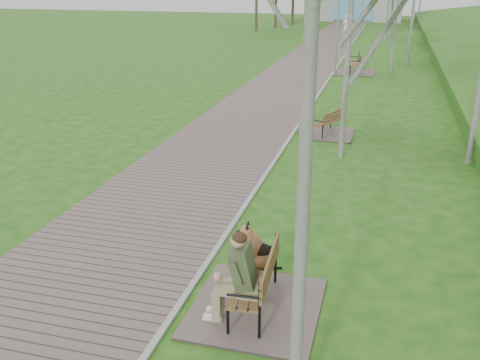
# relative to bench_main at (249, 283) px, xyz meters

# --- Properties ---
(ground) EXTENTS (120.00, 120.00, 0.00)m
(ground) POSITION_rel_bench_main_xyz_m (-1.01, 5.27, -0.45)
(ground) COLOR #1C5512
(ground) RESTS_ON ground
(walkway) EXTENTS (3.50, 67.00, 0.04)m
(walkway) POSITION_rel_bench_main_xyz_m (-2.76, 26.77, -0.43)
(walkway) COLOR #70605B
(walkway) RESTS_ON ground
(kerb) EXTENTS (0.10, 67.00, 0.05)m
(kerb) POSITION_rel_bench_main_xyz_m (-1.01, 26.77, -0.43)
(kerb) COLOR #999993
(kerb) RESTS_ON ground
(building_north) EXTENTS (10.00, 5.20, 4.00)m
(building_north) POSITION_rel_bench_main_xyz_m (-2.51, 56.24, 1.54)
(building_north) COLOR #9E9E99
(building_north) RESTS_ON ground
(bench_main) EXTENTS (1.85, 2.05, 1.61)m
(bench_main) POSITION_rel_bench_main_xyz_m (0.00, 0.00, 0.00)
(bench_main) COLOR #70605B
(bench_main) RESTS_ON ground
(bench_second) EXTENTS (1.53, 1.70, 0.94)m
(bench_second) POSITION_rel_bench_main_xyz_m (-0.00, 9.64, -0.28)
(bench_second) COLOR #70605B
(bench_second) RESTS_ON ground
(bench_third) EXTENTS (1.97, 2.19, 1.21)m
(bench_third) POSITION_rel_bench_main_xyz_m (-0.00, 21.27, -0.23)
(bench_third) COLOR #70605B
(bench_third) RESTS_ON ground
(lamp_post_near) EXTENTS (0.20, 0.20, 5.19)m
(lamp_post_near) POSITION_rel_bench_main_xyz_m (-0.80, 9.68, 1.97)
(lamp_post_near) COLOR #9C9FA4
(lamp_post_near) RESTS_ON ground
(lamp_post_second) EXTENTS (0.17, 0.17, 4.52)m
(lamp_post_second) POSITION_rel_bench_main_xyz_m (-0.91, 20.63, 1.66)
(lamp_post_second) COLOR #9C9FA4
(lamp_post_second) RESTS_ON ground
(lamp_post_third) EXTENTS (0.19, 0.19, 4.80)m
(lamp_post_third) POSITION_rel_bench_main_xyz_m (-0.90, 40.25, 1.79)
(lamp_post_third) COLOR #9C9FA4
(lamp_post_third) RESTS_ON ground
(pedestrian_near) EXTENTS (0.70, 0.49, 1.84)m
(pedestrian_near) POSITION_rel_bench_main_xyz_m (-1.77, 36.76, 0.47)
(pedestrian_near) COLOR silver
(pedestrian_near) RESTS_ON ground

